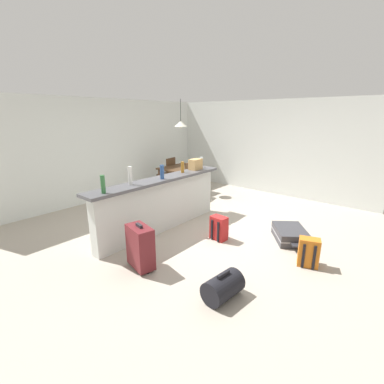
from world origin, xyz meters
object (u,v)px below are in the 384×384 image
duffel_bag_black (223,287)px  dining_table (181,170)px  bottle_blue (162,172)px  dining_chair_near_partition (193,178)px  suitcase_flat_charcoal (290,234)px  bottle_clear (201,162)px  bottle_green (103,184)px  dining_chair_far_side (168,172)px  grocery_bag (196,164)px  pendant_lamp (181,124)px  backpack_red (219,228)px  bottle_amber (182,167)px  backpack_orange (309,252)px  suitcase_upright_maroon (140,247)px  bottle_white (130,176)px

duffel_bag_black → dining_table: bearing=48.7°
bottle_blue → dining_chair_near_partition: 2.29m
suitcase_flat_charcoal → bottle_clear: bearing=85.8°
bottle_green → dining_chair_far_side: bottle_green is taller
grocery_bag → dining_table: size_ratio=0.24×
bottle_blue → duffel_bag_black: bearing=-115.1°
pendant_lamp → grocery_bag: bearing=-127.9°
bottle_blue → backpack_red: bearing=-69.4°
bottle_blue → pendant_lamp: pendant_lamp is taller
bottle_blue → bottle_amber: 0.65m
dining_table → duffel_bag_black: 4.58m
dining_chair_far_side → dining_chair_near_partition: bearing=-98.7°
bottle_green → dining_table: bottle_green is taller
bottle_clear → backpack_orange: bottle_clear is taller
pendant_lamp → duffel_bag_black: size_ratio=1.45×
backpack_orange → suitcase_upright_maroon: (-1.60, 1.79, 0.13)m
bottle_amber → backpack_red: bottle_amber is taller
grocery_bag → suitcase_flat_charcoal: grocery_bag is taller
pendant_lamp → dining_chair_far_side: bearing=89.0°
suitcase_flat_charcoal → dining_chair_far_side: bearing=75.6°
bottle_amber → suitcase_upright_maroon: 2.06m
bottle_amber → bottle_green: bearing=-176.8°
bottle_white → dining_chair_far_side: size_ratio=0.32×
bottle_blue → pendant_lamp: (2.15, 1.51, 0.75)m
duffel_bag_black → pendant_lamp: bearing=48.4°
bottle_blue → backpack_orange: size_ratio=0.60×
bottle_clear → suitcase_upright_maroon: 2.64m
suitcase_upright_maroon → dining_chair_near_partition: bearing=27.9°
dining_table → suitcase_upright_maroon: (-3.20, -2.16, -0.32)m
grocery_bag → dining_table: bearing=52.9°
bottle_clear → dining_chair_far_side: size_ratio=0.25×
backpack_orange → backpack_red: size_ratio=1.00×
backpack_orange → duffel_bag_black: size_ratio=0.83×
bottle_clear → dining_chair_near_partition: size_ratio=0.25×
backpack_orange → duffel_bag_black: backpack_orange is taller
dining_chair_near_partition → suitcase_flat_charcoal: 3.07m
pendant_lamp → backpack_red: (-1.77, -2.50, -1.68)m
backpack_orange → suitcase_upright_maroon: 2.40m
bottle_white → duffel_bag_black: size_ratio=0.59×
grocery_bag → dining_table: grocery_bag is taller
pendant_lamp → backpack_orange: pendant_lamp is taller
dining_chair_near_partition → pendant_lamp: 1.48m
pendant_lamp → backpack_orange: bearing=-112.6°
bottle_clear → suitcase_flat_charcoal: size_ratio=0.27×
suitcase_flat_charcoal → backpack_orange: bearing=-141.8°
bottle_green → dining_table: (3.28, 1.49, -0.49)m
backpack_orange → bottle_amber: bearing=86.7°
dining_table → backpack_orange: dining_table is taller
suitcase_flat_charcoal → duffel_bag_black: duffel_bag_black is taller
grocery_bag → dining_chair_far_side: bearing=60.1°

